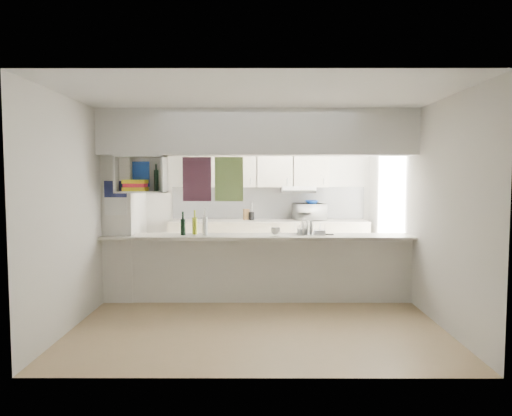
{
  "coord_description": "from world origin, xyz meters",
  "views": [
    {
      "loc": [
        -0.01,
        -6.18,
        1.72
      ],
      "look_at": [
        -0.02,
        0.5,
        1.26
      ],
      "focal_mm": 32.0,
      "sensor_mm": 36.0,
      "label": 1
    }
  ],
  "objects_px": {
    "bowl": "(312,202)",
    "dish_rack": "(309,229)",
    "wine_bottles": "(195,226)",
    "microwave": "(310,212)"
  },
  "relations": [
    {
      "from": "wine_bottles",
      "to": "bowl",
      "type": "bearing_deg",
      "value": 48.57
    },
    {
      "from": "dish_rack",
      "to": "wine_bottles",
      "type": "distance_m",
      "value": 1.57
    },
    {
      "from": "bowl",
      "to": "wine_bottles",
      "type": "height_order",
      "value": "bowl"
    },
    {
      "from": "microwave",
      "to": "bowl",
      "type": "relative_size",
      "value": 2.19
    },
    {
      "from": "microwave",
      "to": "bowl",
      "type": "bearing_deg",
      "value": 135.0
    },
    {
      "from": "wine_bottles",
      "to": "dish_rack",
      "type": "bearing_deg",
      "value": 1.16
    },
    {
      "from": "bowl",
      "to": "wine_bottles",
      "type": "relative_size",
      "value": 0.67
    },
    {
      "from": "microwave",
      "to": "bowl",
      "type": "height_order",
      "value": "bowl"
    },
    {
      "from": "bowl",
      "to": "dish_rack",
      "type": "xyz_separation_m",
      "value": [
        -0.28,
        -2.07,
        -0.25
      ]
    },
    {
      "from": "wine_bottles",
      "to": "microwave",
      "type": "bearing_deg",
      "value": 49.34
    }
  ]
}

